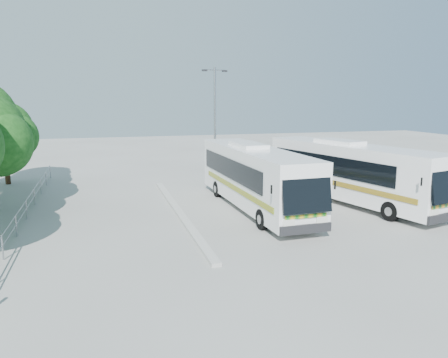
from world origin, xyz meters
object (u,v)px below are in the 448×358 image
object	(u,v)px
tree_far_e	(4,130)
coach_main	(255,176)
coach_adjacent	(351,171)
lamppost	(215,119)

from	to	relation	value
tree_far_e	coach_main	bearing A→B (deg)	-38.19
coach_adjacent	tree_far_e	bearing A→B (deg)	136.69
tree_far_e	coach_main	distance (m)	18.69
coach_main	lamppost	size ratio (longest dim) A/B	1.48
coach_main	lamppost	bearing A→B (deg)	88.05
tree_far_e	coach_main	size ratio (longest dim) A/B	0.48
coach_main	coach_adjacent	distance (m)	5.92
tree_far_e	coach_adjacent	world-z (taller)	tree_far_e
tree_far_e	lamppost	bearing A→B (deg)	-10.70
lamppost	tree_far_e	bearing A→B (deg)	154.33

